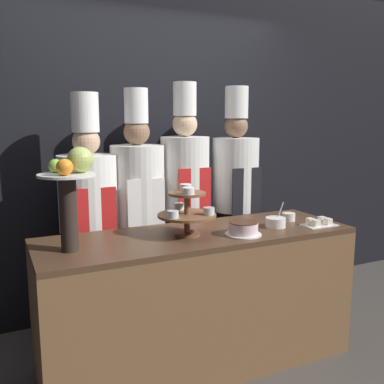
{
  "coord_description": "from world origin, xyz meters",
  "views": [
    {
      "loc": [
        -1.17,
        -2.04,
        1.61
      ],
      "look_at": [
        0.0,
        0.43,
        1.15
      ],
      "focal_mm": 40.0,
      "sensor_mm": 36.0,
      "label": 1
    }
  ],
  "objects_px": {
    "chef_left": "(89,213)",
    "chef_center_right": "(185,195)",
    "tiered_stand": "(187,210)",
    "cup_white": "(289,217)",
    "cake_square_tray": "(319,223)",
    "fruit_pedestal": "(71,186)",
    "chef_right": "(235,192)",
    "serving_bowl_near": "(276,222)",
    "chef_center_left": "(138,205)",
    "cake_round": "(243,229)"
  },
  "relations": [
    {
      "from": "cake_round",
      "to": "chef_right",
      "type": "distance_m",
      "value": 0.89
    },
    {
      "from": "chef_center_right",
      "to": "chef_center_left",
      "type": "bearing_deg",
      "value": -179.99
    },
    {
      "from": "serving_bowl_near",
      "to": "cake_square_tray",
      "type": "bearing_deg",
      "value": -17.23
    },
    {
      "from": "tiered_stand",
      "to": "cup_white",
      "type": "relative_size",
      "value": 3.99
    },
    {
      "from": "tiered_stand",
      "to": "cake_round",
      "type": "relative_size",
      "value": 1.59
    },
    {
      "from": "chef_left",
      "to": "chef_center_left",
      "type": "bearing_deg",
      "value": -0.01
    },
    {
      "from": "cake_square_tray",
      "to": "chef_right",
      "type": "relative_size",
      "value": 0.12
    },
    {
      "from": "tiered_stand",
      "to": "cake_square_tray",
      "type": "distance_m",
      "value": 0.95
    },
    {
      "from": "chef_left",
      "to": "chef_right",
      "type": "bearing_deg",
      "value": -0.0
    },
    {
      "from": "chef_center_right",
      "to": "chef_right",
      "type": "bearing_deg",
      "value": -0.0
    },
    {
      "from": "chef_left",
      "to": "cake_square_tray",
      "type": "bearing_deg",
      "value": -29.9
    },
    {
      "from": "serving_bowl_near",
      "to": "chef_center_right",
      "type": "xyz_separation_m",
      "value": [
        -0.35,
        0.71,
        0.1
      ]
    },
    {
      "from": "chef_center_right",
      "to": "chef_right",
      "type": "xyz_separation_m",
      "value": [
        0.45,
        -0.0,
        -0.01
      ]
    },
    {
      "from": "serving_bowl_near",
      "to": "chef_left",
      "type": "xyz_separation_m",
      "value": [
        -1.1,
        0.71,
        0.02
      ]
    },
    {
      "from": "cake_square_tray",
      "to": "cake_round",
      "type": "bearing_deg",
      "value": 178.53
    },
    {
      "from": "fruit_pedestal",
      "to": "chef_center_right",
      "type": "relative_size",
      "value": 0.3
    },
    {
      "from": "serving_bowl_near",
      "to": "chef_center_left",
      "type": "relative_size",
      "value": 0.09
    },
    {
      "from": "chef_left",
      "to": "chef_center_right",
      "type": "distance_m",
      "value": 0.75
    },
    {
      "from": "cake_square_tray",
      "to": "cup_white",
      "type": "bearing_deg",
      "value": 116.15
    },
    {
      "from": "cup_white",
      "to": "cake_square_tray",
      "type": "xyz_separation_m",
      "value": [
        0.1,
        -0.2,
        -0.01
      ]
    },
    {
      "from": "chef_right",
      "to": "cup_white",
      "type": "bearing_deg",
      "value": -81.71
    },
    {
      "from": "tiered_stand",
      "to": "cake_square_tray",
      "type": "xyz_separation_m",
      "value": [
        0.92,
        -0.15,
        -0.14
      ]
    },
    {
      "from": "cup_white",
      "to": "serving_bowl_near",
      "type": "bearing_deg",
      "value": -150.6
    },
    {
      "from": "cake_square_tray",
      "to": "serving_bowl_near",
      "type": "xyz_separation_m",
      "value": [
        -0.3,
        0.09,
        0.01
      ]
    },
    {
      "from": "cake_square_tray",
      "to": "serving_bowl_near",
      "type": "bearing_deg",
      "value": 162.77
    },
    {
      "from": "fruit_pedestal",
      "to": "serving_bowl_near",
      "type": "height_order",
      "value": "fruit_pedestal"
    },
    {
      "from": "cake_round",
      "to": "cake_square_tray",
      "type": "distance_m",
      "value": 0.6
    },
    {
      "from": "cup_white",
      "to": "cake_square_tray",
      "type": "bearing_deg",
      "value": -63.85
    },
    {
      "from": "fruit_pedestal",
      "to": "cake_square_tray",
      "type": "bearing_deg",
      "value": -4.96
    },
    {
      "from": "fruit_pedestal",
      "to": "chef_center_right",
      "type": "height_order",
      "value": "chef_center_right"
    },
    {
      "from": "cup_white",
      "to": "serving_bowl_near",
      "type": "height_order",
      "value": "serving_bowl_near"
    },
    {
      "from": "chef_left",
      "to": "chef_center_left",
      "type": "height_order",
      "value": "chef_center_left"
    },
    {
      "from": "fruit_pedestal",
      "to": "serving_bowl_near",
      "type": "relative_size",
      "value": 3.41
    },
    {
      "from": "chef_center_left",
      "to": "cup_white",
      "type": "bearing_deg",
      "value": -32.85
    },
    {
      "from": "cake_round",
      "to": "chef_left",
      "type": "xyz_separation_m",
      "value": [
        -0.79,
        0.78,
        0.02
      ]
    },
    {
      "from": "chef_center_left",
      "to": "chef_right",
      "type": "relative_size",
      "value": 0.98
    },
    {
      "from": "chef_right",
      "to": "fruit_pedestal",
      "type": "bearing_deg",
      "value": -155.23
    },
    {
      "from": "fruit_pedestal",
      "to": "cup_white",
      "type": "xyz_separation_m",
      "value": [
        1.52,
        0.06,
        -0.33
      ]
    },
    {
      "from": "cake_round",
      "to": "chef_center_right",
      "type": "height_order",
      "value": "chef_center_right"
    },
    {
      "from": "fruit_pedestal",
      "to": "chef_center_left",
      "type": "relative_size",
      "value": 0.31
    },
    {
      "from": "cake_round",
      "to": "chef_center_right",
      "type": "distance_m",
      "value": 0.79
    },
    {
      "from": "cup_white",
      "to": "chef_left",
      "type": "height_order",
      "value": "chef_left"
    },
    {
      "from": "serving_bowl_near",
      "to": "chef_center_left",
      "type": "distance_m",
      "value": 1.02
    },
    {
      "from": "tiered_stand",
      "to": "chef_center_left",
      "type": "xyz_separation_m",
      "value": [
        -0.1,
        0.65,
        -0.07
      ]
    },
    {
      "from": "tiered_stand",
      "to": "cake_square_tray",
      "type": "relative_size",
      "value": 1.58
    },
    {
      "from": "cup_white",
      "to": "fruit_pedestal",
      "type": "bearing_deg",
      "value": -177.67
    },
    {
      "from": "cake_round",
      "to": "serving_bowl_near",
      "type": "height_order",
      "value": "serving_bowl_near"
    },
    {
      "from": "chef_center_left",
      "to": "chef_center_right",
      "type": "bearing_deg",
      "value": 0.01
    },
    {
      "from": "cake_round",
      "to": "cake_square_tray",
      "type": "relative_size",
      "value": 0.99
    },
    {
      "from": "cake_round",
      "to": "chef_center_right",
      "type": "relative_size",
      "value": 0.12
    }
  ]
}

